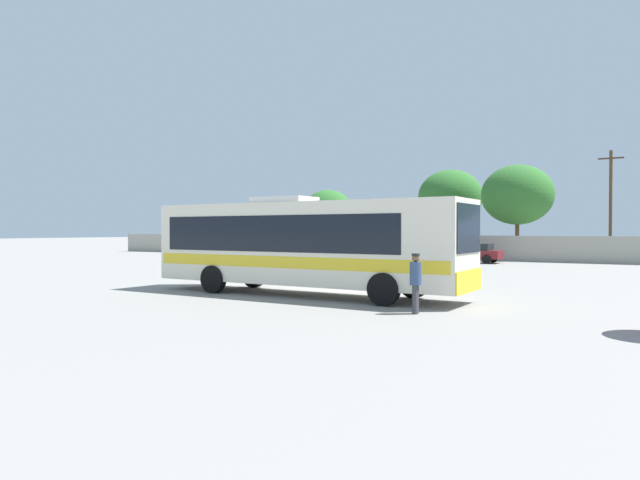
% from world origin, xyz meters
% --- Properties ---
extents(ground_plane, '(300.00, 300.00, 0.00)m').
position_xyz_m(ground_plane, '(0.00, 10.00, 0.00)').
color(ground_plane, gray).
extents(perimeter_wall, '(80.00, 0.30, 1.95)m').
position_xyz_m(perimeter_wall, '(0.00, 26.29, 0.98)').
color(perimeter_wall, '#9E998C').
rests_on(perimeter_wall, ground_plane).
extents(coach_bus_cream_yellow, '(12.14, 2.94, 3.59)m').
position_xyz_m(coach_bus_cream_yellow, '(0.22, -0.97, 1.91)').
color(coach_bus_cream_yellow, silver).
rests_on(coach_bus_cream_yellow, ground_plane).
extents(attendant_by_bus_door, '(0.37, 0.37, 1.71)m').
position_xyz_m(attendant_by_bus_door, '(5.50, -3.35, 0.97)').
color(attendant_by_bus_door, '#38383D').
rests_on(attendant_by_bus_door, ground_plane).
extents(parked_car_leftmost_dark_blue, '(4.12, 2.07, 1.54)m').
position_xyz_m(parked_car_leftmost_dark_blue, '(-12.55, 21.91, 0.81)').
color(parked_car_leftmost_dark_blue, navy).
rests_on(parked_car_leftmost_dark_blue, ground_plane).
extents(parked_car_second_white, '(4.70, 2.32, 1.50)m').
position_xyz_m(parked_car_second_white, '(-6.64, 21.93, 0.79)').
color(parked_car_second_white, silver).
rests_on(parked_car_second_white, ground_plane).
extents(parked_car_third_maroon, '(4.06, 2.04, 1.41)m').
position_xyz_m(parked_car_third_maroon, '(0.05, 22.74, 0.75)').
color(parked_car_third_maroon, maroon).
rests_on(parked_car_third_maroon, ground_plane).
extents(utility_pole_near, '(1.80, 0.24, 8.46)m').
position_xyz_m(utility_pole_near, '(8.49, 30.29, 4.42)').
color(utility_pole_near, '#4C3823').
rests_on(utility_pole_near, ground_plane).
extents(roadside_tree_left, '(4.86, 4.86, 6.25)m').
position_xyz_m(roadside_tree_left, '(-15.76, 29.21, 4.18)').
color(roadside_tree_left, brown).
rests_on(roadside_tree_left, ground_plane).
extents(roadside_tree_midleft, '(5.85, 5.85, 7.95)m').
position_xyz_m(roadside_tree_midleft, '(-4.88, 32.97, 5.46)').
color(roadside_tree_midleft, brown).
rests_on(roadside_tree_midleft, ground_plane).
extents(roadside_tree_midright, '(5.64, 5.64, 7.60)m').
position_xyz_m(roadside_tree_midright, '(1.91, 28.82, 5.20)').
color(roadside_tree_midright, brown).
rests_on(roadside_tree_midright, ground_plane).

